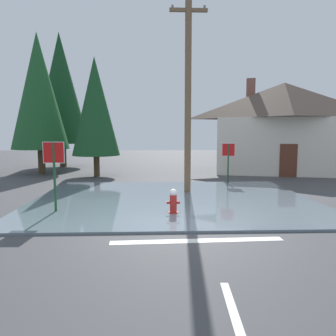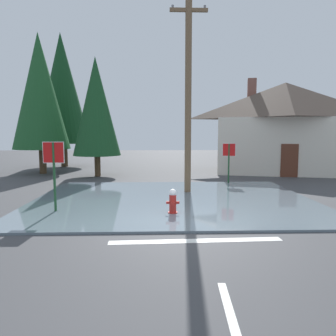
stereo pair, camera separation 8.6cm
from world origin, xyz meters
The scene contains 12 objects.
ground_plane centered at (0.00, 0.00, -0.05)m, with size 80.00×80.00×0.10m, color #424244.
flood_puddle centered at (-0.16, 3.51, 0.04)m, with size 10.87×8.57×0.07m, color slate.
lane_stop_bar centered at (0.19, -1.35, 0.00)m, with size 4.33×0.30×0.01m, color silver.
lane_center_stripe centered at (0.29, -5.05, 0.00)m, with size 2.85×0.14×0.01m, color silver.
stop_sign_near centered at (-4.17, 1.57, 1.70)m, with size 0.70×0.08×2.38m.
fire_hydrant centered at (-0.26, 1.19, 0.42)m, with size 0.43×0.37×0.86m.
utility_pole centered at (0.57, 4.96, 4.36)m, with size 1.60×0.28×8.37m.
stop_sign_far centered at (2.95, 7.50, 1.50)m, with size 0.65×0.20×2.13m.
house centered at (7.77, 12.49, 3.11)m, with size 10.28×7.54×6.45m.
pine_tree_tall_left centered at (-8.29, 12.25, 5.29)m, with size 3.60×3.60×9.00m.
pine_tree_mid_left centered at (-8.12, 16.59, 6.04)m, with size 4.11×4.11×10.27m.
pine_tree_short_left centered at (-4.45, 10.79, 4.24)m, with size 2.88×2.88×7.20m.
Camera 2 is at (-0.76, -9.10, 2.68)m, focal length 34.51 mm.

